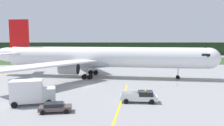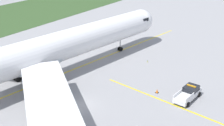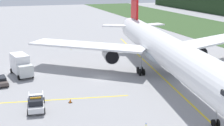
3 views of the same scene
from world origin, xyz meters
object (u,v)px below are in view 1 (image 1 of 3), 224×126
object	(u,v)px
staff_car	(55,107)
airliner	(100,58)
ops_pickup_truck	(140,97)
catering_truck	(31,92)
apron_cone	(132,93)

from	to	relation	value
staff_car	airliner	bearing A→B (deg)	79.39
ops_pickup_truck	staff_car	xyz separation A→B (m)	(-12.14, -4.41, -0.20)
staff_car	catering_truck	bearing A→B (deg)	141.34
airliner	staff_car	world-z (taller)	airliner
catering_truck	ops_pickup_truck	bearing A→B (deg)	3.32
airliner	apron_cone	bearing A→B (deg)	-70.12
ops_pickup_truck	apron_cone	xyz separation A→B (m)	(-0.77, 4.70, -0.61)
catering_truck	apron_cone	xyz separation A→B (m)	(15.70, 5.66, -1.63)
ops_pickup_truck	apron_cone	distance (m)	4.81
catering_truck	apron_cone	world-z (taller)	catering_truck
airliner	staff_car	distance (m)	27.53
ops_pickup_truck	staff_car	world-z (taller)	ops_pickup_truck
ops_pickup_truck	catering_truck	bearing A→B (deg)	-176.68
staff_car	apron_cone	size ratio (longest dim) A/B	7.30
airliner	ops_pickup_truck	xyz separation A→B (m)	(7.14, -22.31, -4.12)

